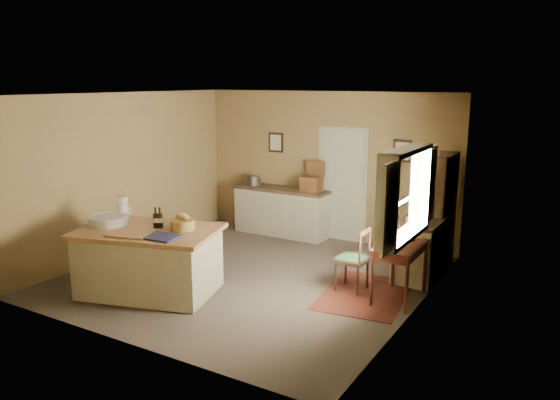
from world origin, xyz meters
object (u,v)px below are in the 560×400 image
at_px(sideboard, 282,210).
at_px(shelving_unit, 443,212).
at_px(work_island, 149,259).
at_px(desk_chair, 352,260).
at_px(right_cabinet, 421,248).
at_px(writing_desk, 400,252).

bearing_deg(sideboard, shelving_unit, -6.83).
distance_m(work_island, desk_chair, 2.82).
xyz_separation_m(sideboard, shelving_unit, (3.10, -0.37, 0.42)).
bearing_deg(shelving_unit, right_cabinet, -104.23).
distance_m(sideboard, right_cabinet, 3.11).
height_order(sideboard, shelving_unit, shelving_unit).
bearing_deg(sideboard, desk_chair, -40.37).
relative_size(writing_desk, right_cabinet, 0.83).
xyz_separation_m(right_cabinet, shelving_unit, (0.15, 0.58, 0.44)).
bearing_deg(work_island, writing_desk, 10.31).
relative_size(right_cabinet, shelving_unit, 0.59).
relative_size(work_island, sideboard, 1.15).
xyz_separation_m(work_island, writing_desk, (3.07, 1.52, 0.19)).
distance_m(sideboard, desk_chair, 2.99).
relative_size(sideboard, desk_chair, 2.11).
relative_size(sideboard, right_cabinet, 1.74).
height_order(writing_desk, desk_chair, desk_chair).
distance_m(writing_desk, shelving_unit, 1.57).
relative_size(sideboard, writing_desk, 2.10).
bearing_deg(right_cabinet, work_island, -141.01).
bearing_deg(sideboard, work_island, -91.83).
bearing_deg(work_island, right_cabinet, 22.90).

